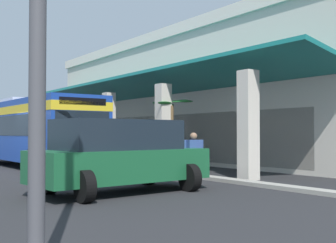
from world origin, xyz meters
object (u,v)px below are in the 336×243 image
object	(u,v)px
parked_suv_green	(120,155)
pedestrian	(194,156)
transit_bus	(33,128)
potted_palm	(172,151)

from	to	relation	value
parked_suv_green	pedestrian	bearing A→B (deg)	87.66
parked_suv_green	pedestrian	world-z (taller)	parked_suv_green
transit_bus	pedestrian	bearing A→B (deg)	7.48
pedestrian	potted_palm	bearing A→B (deg)	150.50
parked_suv_green	potted_palm	xyz separation A→B (m)	(-5.24, 5.48, -0.21)
parked_suv_green	potted_palm	world-z (taller)	potted_palm
parked_suv_green	pedestrian	distance (m)	2.46
transit_bus	pedestrian	size ratio (longest dim) A/B	6.92
parked_suv_green	transit_bus	bearing A→B (deg)	174.32
potted_palm	pedestrian	bearing A→B (deg)	-29.50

